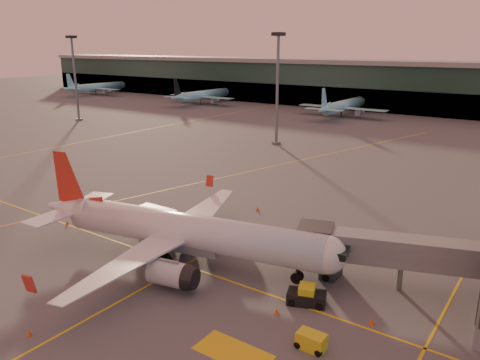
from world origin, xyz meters
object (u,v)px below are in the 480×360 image
Objects in this scene: main_airplane at (181,231)px; catering_truck at (157,222)px; pushback_tug at (307,296)px; gpu_cart at (311,341)px.

main_airplane reaches higher than catering_truck.
catering_truck is 21.97m from pushback_tug.
gpu_cart is at bearing -28.85° from main_airplane.
main_airplane is 9.20× the size of pushback_tug.
gpu_cart is at bearing -19.76° from catering_truck.
pushback_tug is (-3.37, 5.75, 0.08)m from gpu_cart.
catering_truck is 26.57m from gpu_cart.
gpu_cart is at bearing -79.79° from pushback_tug.
catering_truck reaches higher than pushback_tug.
gpu_cart is 6.66m from pushback_tug.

